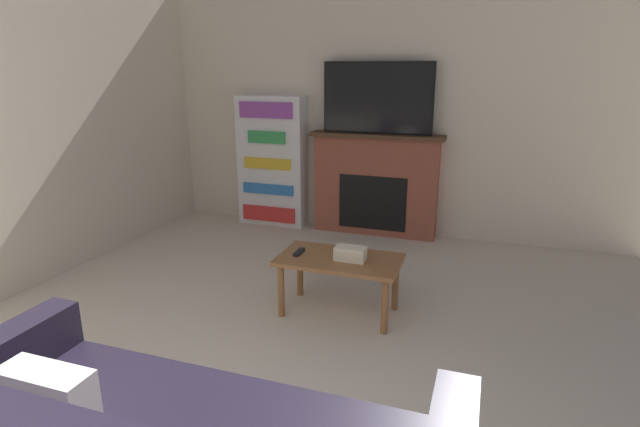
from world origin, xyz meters
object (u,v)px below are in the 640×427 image
at_px(tv, 377,98).
at_px(coffee_table, 339,266).
at_px(bookshelf, 272,161).
at_px(fireplace, 375,184).

relative_size(tv, coffee_table, 1.29).
relative_size(tv, bookshelf, 0.78).
height_order(fireplace, bookshelf, bookshelf).
bearing_deg(coffee_table, tv, 95.47).
distance_m(coffee_table, bookshelf, 2.38).
relative_size(fireplace, coffee_table, 1.61).
bearing_deg(bookshelf, fireplace, 1.10).
relative_size(fireplace, bookshelf, 0.97).
xyz_separation_m(tv, bookshelf, (-1.20, -0.00, -0.73)).
bearing_deg(tv, coffee_table, -84.53).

